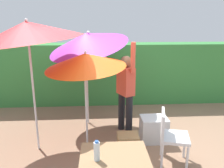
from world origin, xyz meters
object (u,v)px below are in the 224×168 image
Objects in this scene: person_vendor at (126,89)px; crate_cardboard at (128,145)px; folding_table at (114,162)px; cooler_box at (154,129)px; chair_plastic at (170,134)px; bottle_water at (97,151)px; umbrella_orange at (87,40)px; umbrella_rainbow at (27,31)px; umbrella_yellow at (85,61)px.

crate_cardboard is (-0.05, -0.87, -0.74)m from person_vendor.
crate_cardboard is at bearing 74.69° from folding_table.
cooler_box is (0.51, -0.41, -0.70)m from person_vendor.
crate_cardboard is (-0.56, -0.46, -0.05)m from cooler_box.
chair_plastic is 3.71× the size of bottle_water.
chair_plastic is at bearing -49.10° from umbrella_orange.
folding_table is 0.30m from bottle_water.
umbrella_rainbow reaches higher than umbrella_orange.
cooler_box is at bearing 1.85° from umbrella_yellow.
bottle_water reaches higher than crate_cardboard.
umbrella_rainbow reaches higher than folding_table.
folding_table is at bearing -75.95° from umbrella_yellow.
umbrella_yellow reaches higher than bottle_water.
umbrella_orange is 2.23m from crate_cardboard.
folding_table is (-0.32, -1.15, 0.47)m from crate_cardboard.
person_vendor is at bearing 19.55° from umbrella_rainbow.
bottle_water is (0.19, -2.54, -1.00)m from umbrella_orange.
umbrella_orange is 1.28m from person_vendor.
chair_plastic reaches higher than crate_cardboard.
crate_cardboard is at bearing -10.10° from umbrella_rainbow.
chair_plastic reaches higher than folding_table.
umbrella_orange reaches higher than bottle_water.
umbrella_rainbow is 1.03m from umbrella_yellow.
bottle_water reaches higher than folding_table.
person_vendor is at bearing 74.87° from bottle_water.
person_vendor is at bearing 79.66° from folding_table.
folding_table is at bearing -48.30° from umbrella_rainbow.
umbrella_orange is at bearing 99.03° from folding_table.
umbrella_yellow is 1.86m from chair_plastic.
crate_cardboard is at bearing -61.55° from umbrella_orange.
cooler_box is at bearing 96.73° from chair_plastic.
umbrella_orange reaches higher than chair_plastic.
umbrella_orange is 1.29× the size of umbrella_yellow.
crate_cardboard is at bearing -30.51° from umbrella_yellow.
umbrella_yellow is 1.86m from cooler_box.
person_vendor is (0.76, 0.45, -0.66)m from umbrella_yellow.
cooler_box is at bearing 57.62° from bottle_water.
bottle_water is (-0.57, -2.11, -0.07)m from person_vendor.
chair_plastic is 1.32m from folding_table.
umbrella_orange is 1.25× the size of person_vendor.
person_vendor is at bearing 30.68° from umbrella_yellow.
bottle_water is at bearing -139.73° from chair_plastic.
umbrella_yellow is 7.59× the size of bottle_water.
cooler_box is at bearing -33.67° from umbrella_orange.
bottle_water is at bearing -83.44° from umbrella_yellow.
crate_cardboard is (0.71, -0.42, -1.40)m from umbrella_yellow.
umbrella_rainbow is 2.95× the size of folding_table.
person_vendor is at bearing 117.71° from chair_plastic.
umbrella_orange is 6.11× the size of crate_cardboard.
chair_plastic is 0.76m from crate_cardboard.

